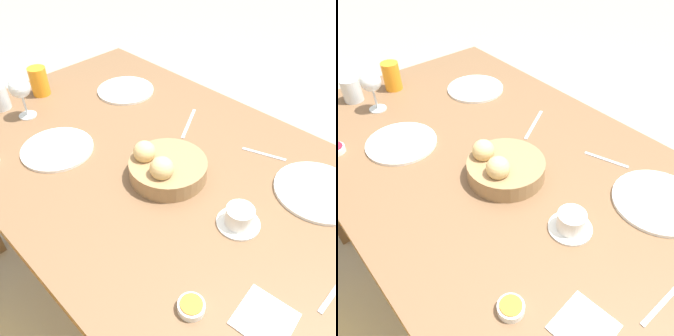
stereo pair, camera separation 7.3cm
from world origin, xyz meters
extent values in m
plane|color=#A89E89|center=(0.00, 0.00, 0.00)|extent=(10.00, 10.00, 0.00)
cube|color=brown|center=(0.00, 0.00, 0.75)|extent=(1.57, 0.96, 0.03)
cube|color=brown|center=(0.73, -0.43, 0.37)|extent=(0.06, 0.06, 0.73)
cylinder|color=#99754C|center=(-0.08, 0.03, 0.80)|extent=(0.23, 0.23, 0.05)
sphere|color=#DBB775|center=(-0.01, 0.06, 0.84)|extent=(0.07, 0.07, 0.07)
sphere|color=#DBB775|center=(-0.10, 0.08, 0.84)|extent=(0.07, 0.07, 0.07)
cylinder|color=white|center=(-0.43, -0.23, 0.77)|extent=(0.25, 0.25, 0.01)
cylinder|color=white|center=(0.41, -0.22, 0.77)|extent=(0.23, 0.23, 0.01)
cylinder|color=white|center=(0.27, 0.19, 0.77)|extent=(0.23, 0.23, 0.01)
cylinder|color=orange|center=(0.64, 0.04, 0.82)|extent=(0.07, 0.07, 0.11)
cylinder|color=silver|center=(0.65, 0.20, 0.81)|extent=(0.07, 0.07, 0.09)
cylinder|color=silver|center=(0.53, 0.16, 0.77)|extent=(0.06, 0.06, 0.00)
cylinder|color=silver|center=(0.53, 0.16, 0.81)|extent=(0.01, 0.01, 0.07)
sphere|color=silver|center=(0.53, 0.16, 0.89)|extent=(0.08, 0.08, 0.08)
cylinder|color=white|center=(-0.34, 0.03, 0.77)|extent=(0.12, 0.12, 0.01)
cylinder|color=white|center=(-0.34, 0.03, 0.80)|extent=(0.07, 0.07, 0.05)
cylinder|color=white|center=(-0.41, 0.29, 0.78)|extent=(0.06, 0.06, 0.02)
cylinder|color=#C67F28|center=(-0.41, 0.29, 0.79)|extent=(0.05, 0.05, 0.00)
cube|color=#B7B7BC|center=(0.07, -0.23, 0.77)|extent=(0.10, 0.17, 0.00)
cube|color=#B7B7BC|center=(-0.61, 0.01, 0.77)|extent=(0.01, 0.19, 0.00)
cube|color=#B7B7BC|center=(-0.22, -0.27, 0.77)|extent=(0.14, 0.06, 0.00)
cube|color=white|center=(-0.53, 0.20, 0.77)|extent=(0.13, 0.13, 0.00)
camera|label=1|loc=(-0.64, 0.59, 1.49)|focal=38.00mm
camera|label=2|loc=(-0.69, 0.54, 1.49)|focal=38.00mm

